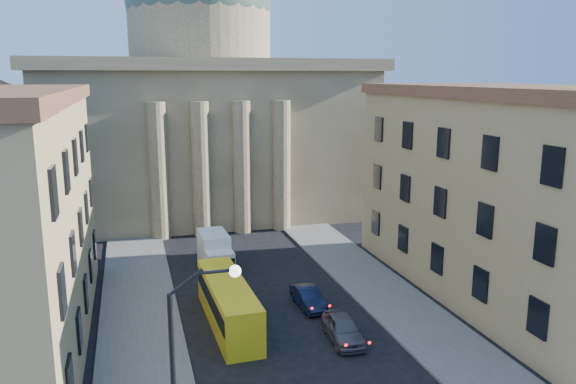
# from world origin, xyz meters

# --- Properties ---
(sidewalk_left) EXTENTS (5.00, 60.00, 0.15)m
(sidewalk_left) POSITION_xyz_m (-8.50, 18.00, 0.07)
(sidewalk_left) COLOR #595651
(sidewalk_left) RESTS_ON ground
(sidewalk_right) EXTENTS (5.00, 60.00, 0.15)m
(sidewalk_right) POSITION_xyz_m (8.50, 18.00, 0.07)
(sidewalk_right) COLOR #595651
(sidewalk_right) RESTS_ON ground
(church) EXTENTS (68.02, 28.76, 36.60)m
(church) POSITION_xyz_m (0.00, 55.47, 11.88)
(church) COLOR #756448
(church) RESTS_ON ground
(building_right) EXTENTS (11.60, 26.60, 14.70)m
(building_right) POSITION_xyz_m (17.00, 22.00, 7.42)
(building_right) COLOR #9E895D
(building_right) RESTS_ON ground
(street_lamp) EXTENTS (2.62, 0.44, 8.83)m
(street_lamp) POSITION_xyz_m (-6.97, 8.00, 5.29)
(street_lamp) COLOR black
(street_lamp) RESTS_ON ground
(car_right_far) EXTENTS (2.00, 4.42, 1.47)m
(car_right_far) POSITION_xyz_m (2.99, 18.02, 0.74)
(car_right_far) COLOR #504F54
(car_right_far) RESTS_ON ground
(car_right_distant) EXTENTS (1.57, 4.07, 1.32)m
(car_right_distant) POSITION_xyz_m (2.52, 23.23, 0.66)
(car_right_distant) COLOR black
(car_right_distant) RESTS_ON ground
(city_bus) EXTENTS (2.58, 9.98, 2.80)m
(city_bus) POSITION_xyz_m (-3.15, 22.04, 1.50)
(city_bus) COLOR yellow
(city_bus) RESTS_ON ground
(box_truck) EXTENTS (2.28, 5.45, 2.96)m
(box_truck) POSITION_xyz_m (-2.39, 32.10, 1.40)
(box_truck) COLOR silver
(box_truck) RESTS_ON ground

